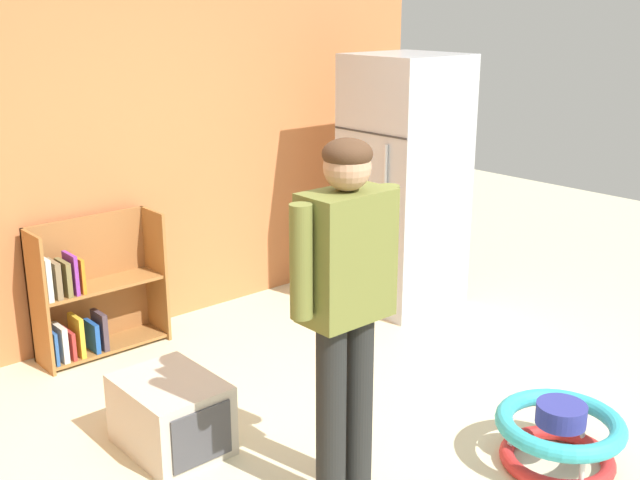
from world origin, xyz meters
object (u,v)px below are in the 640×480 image
object	(u,v)px
baby_walker	(559,435)
pet_carrier	(171,415)
refrigerator	(404,183)
standing_person	(346,293)
bookshelf	(89,297)

from	to	relation	value
baby_walker	pet_carrier	world-z (taller)	pet_carrier
refrigerator	baby_walker	bearing A→B (deg)	-117.29
refrigerator	standing_person	size ratio (longest dim) A/B	1.11
refrigerator	bookshelf	bearing A→B (deg)	162.12
refrigerator	standing_person	bearing A→B (deg)	-142.88
standing_person	pet_carrier	distance (m)	1.21
refrigerator	bookshelf	world-z (taller)	refrigerator
pet_carrier	bookshelf	bearing A→B (deg)	80.98
bookshelf	refrigerator	bearing A→B (deg)	-17.88
bookshelf	baby_walker	xyz separation A→B (m)	(1.08, -2.64, -0.21)
baby_walker	pet_carrier	bearing A→B (deg)	133.91
standing_person	baby_walker	bearing A→B (deg)	-28.59
standing_person	pet_carrier	world-z (taller)	standing_person
baby_walker	pet_carrier	xyz separation A→B (m)	(-1.29, 1.34, 0.02)
standing_person	refrigerator	bearing A→B (deg)	37.12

